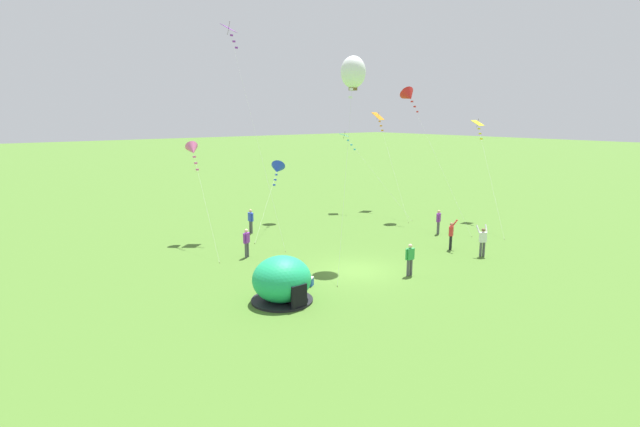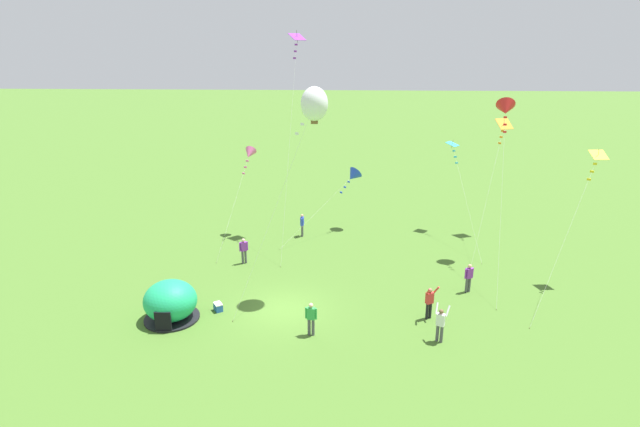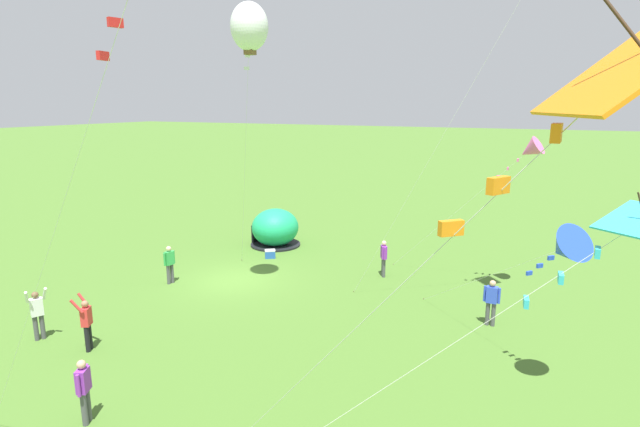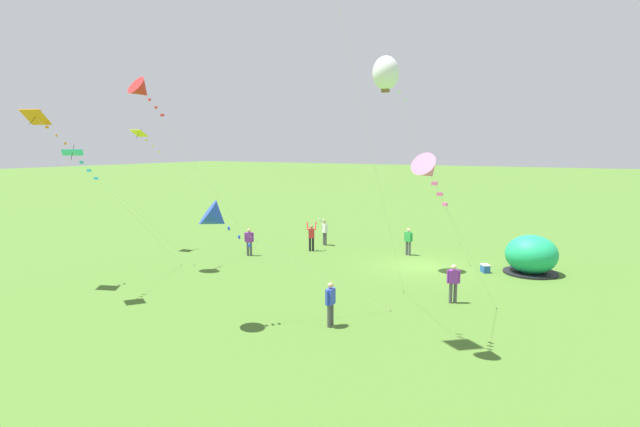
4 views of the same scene
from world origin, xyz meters
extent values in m
plane|color=#477028|center=(0.00, 0.00, 0.00)|extent=(300.00, 300.00, 0.00)
ellipsoid|color=#1EAD6B|center=(-5.73, -1.25, 1.05)|extent=(2.70, 2.60, 2.10)
cylinder|color=black|center=(-5.73, -1.25, 0.05)|extent=(2.81, 2.81, 0.10)
cube|color=black|center=(-5.69, -2.52, 0.55)|extent=(0.80, 0.14, 1.10)
cube|color=#2659B2|center=(-3.55, -0.29, 0.19)|extent=(0.59, 0.63, 0.38)
cube|color=white|center=(-3.55, -0.29, 0.41)|extent=(0.60, 0.65, 0.06)
cylinder|color=#4C4C51|center=(-3.31, 5.97, 0.44)|extent=(0.15, 0.15, 0.88)
cylinder|color=#4C4C51|center=(-3.48, 5.87, 0.44)|extent=(0.15, 0.15, 0.88)
cube|color=purple|center=(-3.39, 5.92, 1.18)|extent=(0.45, 0.40, 0.60)
sphere|color=beige|center=(-3.39, 5.92, 1.61)|extent=(0.22, 0.22, 0.22)
cylinder|color=purple|center=(-3.18, 6.05, 1.18)|extent=(0.09, 0.09, 0.58)
cylinder|color=purple|center=(-3.61, 5.80, 1.18)|extent=(0.09, 0.09, 0.58)
cylinder|color=black|center=(7.60, -0.42, 0.44)|extent=(0.15, 0.15, 0.88)
cylinder|color=black|center=(7.42, -0.52, 0.44)|extent=(0.15, 0.15, 0.88)
cube|color=red|center=(7.51, -0.47, 1.18)|extent=(0.45, 0.39, 0.60)
sphere|color=#9E7051|center=(7.51, -0.47, 1.61)|extent=(0.22, 0.22, 0.22)
cylinder|color=red|center=(7.81, -0.47, 1.64)|extent=(0.31, 0.35, 0.50)
cylinder|color=red|center=(7.35, -0.73, 1.64)|extent=(0.21, 0.39, 0.50)
cylinder|color=#4C4C51|center=(-0.07, 11.18, 0.44)|extent=(0.15, 0.15, 0.88)
cylinder|color=#4C4C51|center=(-0.07, 10.98, 0.44)|extent=(0.15, 0.15, 0.88)
cube|color=blue|center=(-0.07, 11.08, 1.18)|extent=(0.25, 0.39, 0.60)
sphere|color=tan|center=(-0.07, 11.08, 1.61)|extent=(0.22, 0.22, 0.22)
cylinder|color=blue|center=(-0.06, 11.33, 1.18)|extent=(0.09, 0.09, 0.58)
cylinder|color=blue|center=(-0.08, 10.83, 1.18)|extent=(0.09, 0.09, 0.58)
cylinder|color=#4C4C51|center=(1.67, -2.38, 0.44)|extent=(0.15, 0.15, 0.88)
cylinder|color=#4C4C51|center=(1.47, -2.35, 0.44)|extent=(0.15, 0.15, 0.88)
cube|color=green|center=(1.57, -2.37, 1.18)|extent=(0.41, 0.30, 0.60)
sphere|color=beige|center=(1.57, -2.37, 1.61)|extent=(0.22, 0.22, 0.22)
cylinder|color=green|center=(1.81, -2.41, 1.18)|extent=(0.09, 0.09, 0.58)
cylinder|color=green|center=(1.32, -2.33, 1.18)|extent=(0.09, 0.09, 0.58)
cylinder|color=#4C4C51|center=(7.60, -2.57, 0.44)|extent=(0.15, 0.15, 0.88)
cylinder|color=#4C4C51|center=(7.78, -2.66, 0.44)|extent=(0.15, 0.15, 0.88)
cube|color=white|center=(7.69, -2.62, 1.18)|extent=(0.45, 0.38, 0.60)
sphere|color=brown|center=(7.69, -2.62, 1.61)|extent=(0.22, 0.22, 0.22)
cylinder|color=white|center=(7.52, -2.37, 1.64)|extent=(0.20, 0.39, 0.50)
cylinder|color=white|center=(8.00, -2.60, 1.64)|extent=(0.29, 0.36, 0.50)
cylinder|color=#4C4C51|center=(10.29, 2.69, 0.44)|extent=(0.15, 0.15, 0.88)
cylinder|color=#4C4C51|center=(10.11, 2.61, 0.44)|extent=(0.15, 0.15, 0.88)
cube|color=purple|center=(10.20, 2.65, 1.18)|extent=(0.45, 0.38, 0.60)
sphere|color=tan|center=(10.20, 2.65, 1.61)|extent=(0.22, 0.22, 0.22)
cylinder|color=purple|center=(10.43, 2.76, 1.18)|extent=(0.09, 0.09, 0.58)
cylinder|color=purple|center=(9.98, 2.54, 1.18)|extent=(0.09, 0.09, 0.58)
cylinder|color=silver|center=(14.81, 1.77, 3.82)|extent=(4.82, 5.96, 7.64)
cylinder|color=brown|center=(12.41, -1.21, 0.03)|extent=(0.03, 0.03, 0.06)
cube|color=yellow|center=(17.22, 4.74, 7.64)|extent=(0.94, 0.86, 0.44)
cylinder|color=#332314|center=(17.22, 4.74, 7.65)|extent=(0.26, 0.32, 0.70)
cube|color=yellow|center=(16.94, 4.40, 7.20)|extent=(0.21, 0.14, 0.12)
cube|color=yellow|center=(16.71, 4.11, 6.82)|extent=(0.20, 0.17, 0.12)
cube|color=yellow|center=(16.47, 3.82, 6.45)|extent=(0.20, 0.16, 0.12)
cylinder|color=silver|center=(12.85, 9.75, 4.08)|extent=(3.14, 6.77, 8.16)
cylinder|color=brown|center=(11.28, 6.37, 0.03)|extent=(0.03, 0.03, 0.06)
cube|color=orange|center=(14.41, 13.13, 8.15)|extent=(1.28, 1.15, 0.68)
cylinder|color=#332314|center=(14.41, 13.13, 8.16)|extent=(0.25, 0.52, 0.70)
cube|color=orange|center=(14.22, 12.73, 7.71)|extent=(0.20, 0.07, 0.12)
cube|color=orange|center=(14.07, 12.40, 7.33)|extent=(0.20, 0.15, 0.12)
cube|color=orange|center=(13.91, 12.06, 6.94)|extent=(0.18, 0.19, 0.12)
cylinder|color=silver|center=(-0.69, 9.07, 7.03)|extent=(0.54, 7.29, 14.07)
cylinder|color=brown|center=(-0.95, 5.43, 0.03)|extent=(0.03, 0.03, 0.06)
cylinder|color=silver|center=(-4.57, 8.78, 3.03)|extent=(1.34, 5.90, 6.06)
cylinder|color=brown|center=(-5.23, 5.83, 0.03)|extent=(0.03, 0.03, 0.06)
cone|color=pink|center=(-3.90, 11.73, 6.06)|extent=(1.05, 1.24, 1.11)
cube|color=pink|center=(-4.00, 11.30, 5.62)|extent=(0.20, 0.08, 0.12)
cube|color=pink|center=(-4.08, 10.93, 5.24)|extent=(0.20, 0.07, 0.12)
cube|color=pink|center=(-4.16, 10.57, 4.87)|extent=(0.20, 0.15, 0.12)
cylinder|color=silver|center=(12.08, 4.40, 4.88)|extent=(1.60, 7.63, 9.76)
cylinder|color=brown|center=(11.29, 0.59, 0.03)|extent=(0.03, 0.03, 0.06)
cone|color=red|center=(12.87, 8.21, 9.76)|extent=(1.42, 1.57, 1.42)
cube|color=red|center=(12.78, 7.78, 9.30)|extent=(0.21, 0.11, 0.12)
cube|color=red|center=(12.71, 7.42, 8.91)|extent=(0.21, 0.11, 0.12)
cube|color=red|center=(12.63, 7.06, 8.51)|extent=(0.21, 0.10, 0.12)
cylinder|color=silver|center=(-0.53, 0.38, 5.31)|extent=(4.01, 3.49, 10.62)
cylinder|color=brown|center=(-2.54, -1.36, 0.03)|extent=(0.03, 0.03, 0.06)
ellipsoid|color=white|center=(1.47, 2.12, 10.62)|extent=(1.39, 1.39, 1.74)
cube|color=brown|center=(1.47, 2.12, 9.75)|extent=(0.35, 0.35, 0.25)
cube|color=white|center=(1.15, 1.85, 10.10)|extent=(0.17, 0.19, 0.12)
cube|color=white|center=(0.88, 1.62, 9.66)|extent=(0.20, 0.16, 0.12)
cube|color=white|center=(0.62, 1.38, 9.22)|extent=(0.19, 0.17, 0.12)
cylinder|color=silver|center=(11.50, 10.19, 3.27)|extent=(1.06, 7.09, 6.55)
cylinder|color=brown|center=(12.02, 6.65, 0.03)|extent=(0.03, 0.03, 0.06)
cube|color=#33B7D1|center=(10.97, 13.74, 6.55)|extent=(1.12, 1.13, 0.28)
cylinder|color=#332314|center=(10.97, 13.74, 6.56)|extent=(0.05, 0.23, 0.64)
cube|color=#33B7D1|center=(11.04, 13.30, 6.12)|extent=(0.20, 0.07, 0.12)
cube|color=#33B7D1|center=(11.09, 12.93, 5.75)|extent=(0.20, 0.07, 0.12)
cube|color=#33B7D1|center=(11.15, 12.56, 5.38)|extent=(0.21, 0.08, 0.12)
cylinder|color=silver|center=(1.10, 10.73, 2.09)|extent=(5.08, 4.84, 4.18)
cylinder|color=brown|center=(-1.44, 8.32, 0.03)|extent=(0.03, 0.03, 0.06)
cone|color=blue|center=(3.63, 13.15, 4.17)|extent=(1.66, 1.66, 1.33)
cube|color=blue|center=(3.31, 12.84, 3.77)|extent=(0.19, 0.18, 0.12)
cube|color=blue|center=(3.04, 12.58, 3.42)|extent=(0.19, 0.18, 0.12)
cube|color=blue|center=(2.76, 12.32, 3.08)|extent=(0.19, 0.18, 0.12)
camera|label=1|loc=(-17.65, -19.12, 8.34)|focal=28.00mm
camera|label=2|loc=(3.18, -23.56, 13.26)|focal=28.00mm
camera|label=3|loc=(17.73, 12.76, 7.89)|focal=28.00mm
camera|label=4|loc=(-8.66, 27.19, 6.81)|focal=28.00mm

